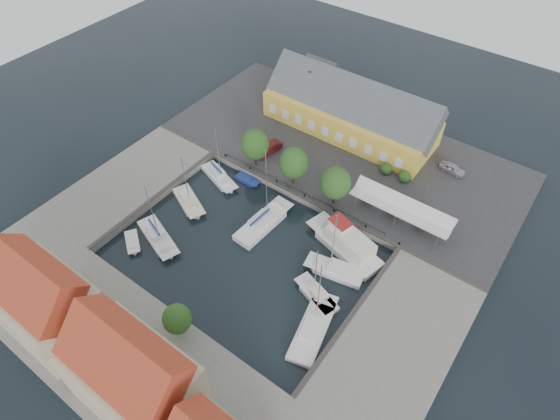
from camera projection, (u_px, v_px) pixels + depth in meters
name	position (u px, v px, depth m)	size (l,w,h in m)	color
ground	(254.00, 244.00, 62.65)	(140.00, 140.00, 0.00)	black
north_quay	(343.00, 152.00, 74.96)	(56.00, 26.00, 1.00)	#2D2D30
west_quay	(130.00, 183.00, 70.07)	(12.00, 24.00, 1.00)	slate
east_quay	(396.00, 343.00, 52.29)	(12.00, 24.00, 1.00)	slate
south_bank	(133.00, 363.00, 50.71)	(56.00, 14.00, 1.00)	slate
quay_edge_fittings	(275.00, 218.00, 64.48)	(56.00, 24.72, 0.40)	#383533
warehouse	(348.00, 110.00, 76.10)	(28.56, 14.00, 9.55)	gold
tent_canopy	(402.00, 207.00, 62.29)	(14.00, 4.00, 2.83)	silver
quay_trees	(294.00, 163.00, 66.51)	(18.20, 4.20, 6.30)	black
car_silver	(452.00, 168.00, 70.48)	(1.62, 4.04, 1.38)	#B2B4BA
car_red	(269.00, 148.00, 73.56)	(1.66, 4.75, 1.57)	#5B1418
center_sailboat	(263.00, 224.00, 64.65)	(3.45, 10.08, 13.47)	silver
trawler	(346.00, 245.00, 61.28)	(12.06, 6.43, 5.00)	silver
east_boat_a	(336.00, 271.00, 59.27)	(7.97, 3.93, 10.97)	silver
east_boat_b	(317.00, 297.00, 56.71)	(6.72, 4.09, 9.11)	silver
east_boat_c	(313.00, 330.00, 53.63)	(5.04, 9.99, 12.16)	silver
west_boat_a	(219.00, 177.00, 71.21)	(7.96, 4.46, 10.40)	silver
west_boat_b	(189.00, 202.00, 67.67)	(7.45, 5.15, 9.96)	silver
west_boat_d	(158.00, 238.00, 63.06)	(8.75, 5.13, 11.35)	silver
launch_sw	(133.00, 243.00, 62.67)	(4.42, 3.72, 0.98)	silver
launch_nw	(247.00, 180.00, 71.02)	(4.13, 1.77, 0.88)	navy
townhouses	(116.00, 367.00, 44.81)	(36.30, 8.50, 12.00)	beige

